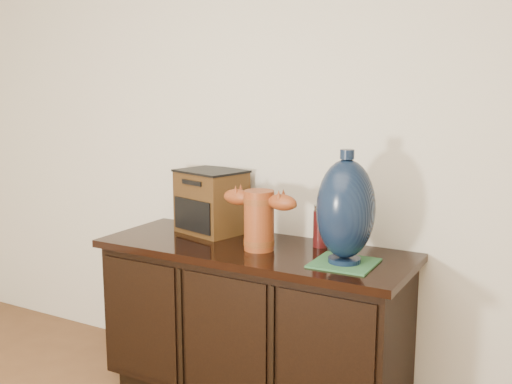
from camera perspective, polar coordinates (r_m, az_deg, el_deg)
The scene contains 6 objects.
sideboard at distance 2.88m, azimuth -0.26°, elevation -12.31°, with size 1.46×0.56×0.75m.
terracotta_vessel at distance 2.67m, azimuth 0.30°, elevation -2.36°, with size 0.38×0.15×0.27m.
tv_radio at distance 3.00m, azimuth -4.28°, elevation -0.89°, with size 0.37×0.33×0.32m.
green_mat at distance 2.52m, azimuth 8.40°, elevation -6.70°, with size 0.25×0.25×0.01m, color #2B6035.
lamp_base at distance 2.47m, azimuth 8.54°, elevation -1.66°, with size 0.25×0.25×0.47m.
spray_can at distance 2.75m, azimuth 6.16°, elevation -3.27°, with size 0.07×0.07×0.19m.
Camera 1 is at (1.31, -0.09, 1.49)m, focal length 42.00 mm.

